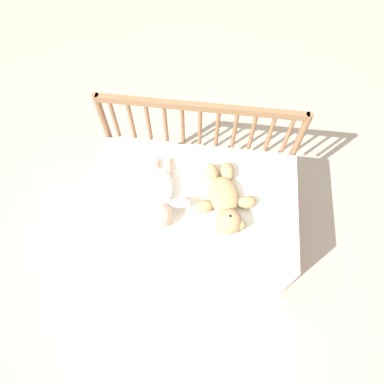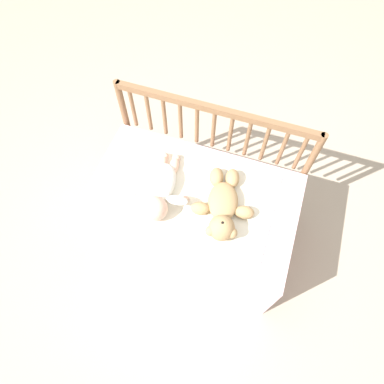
% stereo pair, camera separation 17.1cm
% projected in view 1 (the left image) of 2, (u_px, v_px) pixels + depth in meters
% --- Properties ---
extents(ground_plane, '(12.00, 12.00, 0.00)m').
position_uv_depth(ground_plane, '(192.00, 234.00, 2.21)').
color(ground_plane, tan).
extents(crib_mattress, '(1.09, 0.67, 0.50)m').
position_uv_depth(crib_mattress, '(192.00, 218.00, 1.99)').
color(crib_mattress, '#EDB7C6').
rests_on(crib_mattress, ground_plane).
extents(crib_rail, '(1.09, 0.04, 0.81)m').
position_uv_depth(crib_rail, '(200.00, 135.00, 1.87)').
color(crib_rail, brown).
rests_on(crib_rail, ground_plane).
extents(blanket, '(0.84, 0.52, 0.01)m').
position_uv_depth(blanket, '(191.00, 195.00, 1.77)').
color(blanket, silver).
rests_on(blanket, crib_mattress).
extents(teddy_bear, '(0.32, 0.42, 0.13)m').
position_uv_depth(teddy_bear, '(225.00, 201.00, 1.70)').
color(teddy_bear, tan).
rests_on(teddy_bear, crib_mattress).
extents(baby, '(0.32, 0.42, 0.13)m').
position_uv_depth(baby, '(160.00, 195.00, 1.72)').
color(baby, white).
rests_on(baby, crib_mattress).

